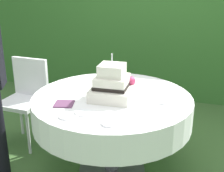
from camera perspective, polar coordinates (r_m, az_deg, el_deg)
ground_plane at (r=2.87m, az=0.01°, el=-15.54°), size 20.00×20.00×0.00m
foliage_hedge at (r=4.45m, az=8.45°, el=13.19°), size 5.48×0.48×2.34m
cake_table at (r=2.57m, az=0.01°, el=-4.45°), size 1.34×1.34×0.73m
wedding_cake at (r=2.44m, az=0.09°, el=0.14°), size 0.34×0.35×0.38m
serving_plate_near at (r=2.06m, az=-0.55°, el=-7.05°), size 0.12×0.12×0.01m
serving_plate_far at (r=2.22m, az=-5.49°, el=-4.99°), size 0.12×0.12×0.01m
serving_plate_left at (r=2.43m, az=9.32°, el=-2.95°), size 0.10×0.10×0.01m
serving_plate_right at (r=2.17m, az=-8.69°, el=-5.76°), size 0.11×0.11×0.01m
napkin_stack at (r=2.39m, az=-9.05°, el=-3.36°), size 0.18×0.18×0.01m
garden_chair at (r=3.24m, az=-15.94°, el=-1.31°), size 0.42×0.42×0.89m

